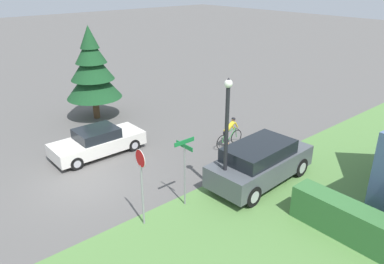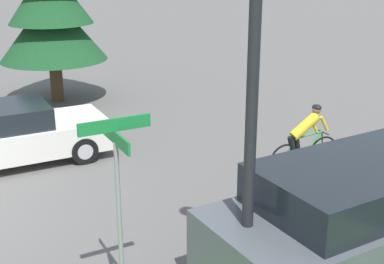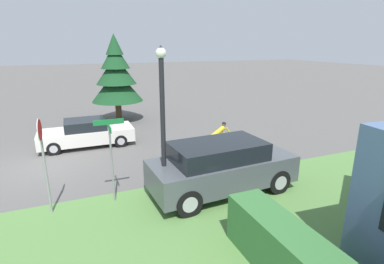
% 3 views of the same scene
% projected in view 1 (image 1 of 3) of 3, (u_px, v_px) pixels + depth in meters
% --- Properties ---
extents(ground_plane, '(140.00, 140.00, 0.00)m').
position_uv_depth(ground_plane, '(85.00, 183.00, 15.82)').
color(ground_plane, '#5B5956').
extents(sedan_left_lane, '(1.85, 4.45, 1.34)m').
position_uv_depth(sedan_left_lane, '(98.00, 142.00, 18.13)').
color(sedan_left_lane, silver).
rests_on(sedan_left_lane, ground).
extents(cyclist, '(0.44, 1.80, 1.52)m').
position_uv_depth(cyclist, '(229.00, 133.00, 18.93)').
color(cyclist, black).
rests_on(cyclist, ground).
extents(parked_suv_right, '(2.25, 5.00, 1.80)m').
position_uv_depth(parked_suv_right, '(260.00, 162.00, 15.56)').
color(parked_suv_right, '#4C5156').
rests_on(parked_suv_right, ground).
extents(stop_sign, '(0.64, 0.08, 2.91)m').
position_uv_depth(stop_sign, '(141.00, 174.00, 12.48)').
color(stop_sign, gray).
rests_on(stop_sign, ground).
extents(street_lamp, '(0.31, 0.31, 4.85)m').
position_uv_depth(street_lamp, '(227.00, 131.00, 13.73)').
color(street_lamp, black).
rests_on(street_lamp, ground).
extents(street_name_sign, '(0.90, 0.90, 2.71)m').
position_uv_depth(street_name_sign, '(185.00, 161.00, 13.64)').
color(street_name_sign, gray).
rests_on(street_name_sign, ground).
extents(conifer_tall_near, '(3.24, 3.24, 5.53)m').
position_uv_depth(conifer_tall_near, '(92.00, 71.00, 21.83)').
color(conifer_tall_near, '#4C3823').
rests_on(conifer_tall_near, ground).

